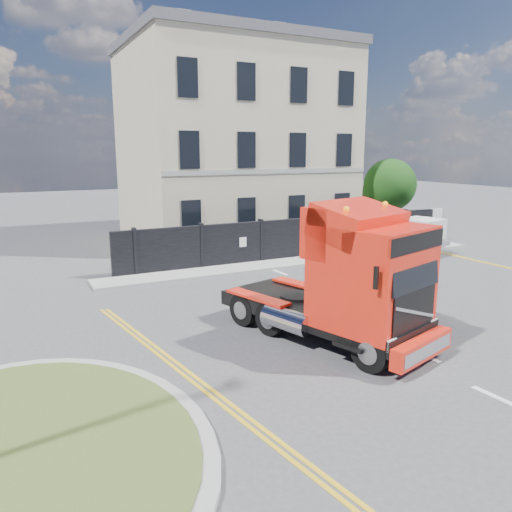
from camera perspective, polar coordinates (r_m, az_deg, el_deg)
ground at (r=14.55m, az=2.94°, el=-9.24°), size 120.00×120.00×0.00m
traffic_island at (r=10.15m, az=-25.71°, el=-19.95°), size 6.80×6.80×0.17m
hoarding_fence at (r=25.03m, az=5.72°, el=2.08°), size 18.80×0.25×2.00m
georgian_building at (r=31.01m, az=-2.65°, el=12.87°), size 12.30×10.30×12.80m
tree at (r=31.96m, az=14.74°, el=7.58°), size 3.20×3.20×4.80m
pavement_far at (r=24.18m, az=5.72°, el=-0.54°), size 20.00×1.60×0.12m
truck at (r=13.70m, az=10.86°, el=-3.22°), size 4.11×6.82×3.84m
flatbed_pickup at (r=26.84m, az=17.50°, el=2.34°), size 2.93×4.99×1.93m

